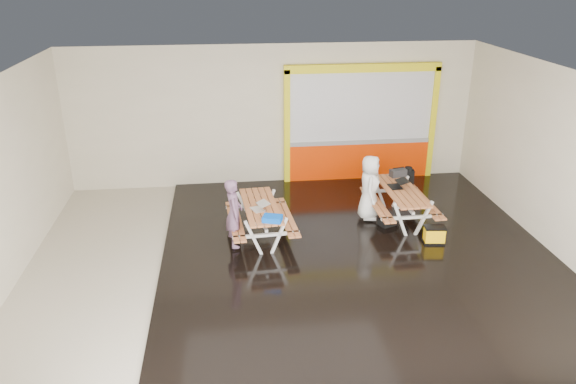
{
  "coord_description": "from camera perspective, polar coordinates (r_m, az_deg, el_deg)",
  "views": [
    {
      "loc": [
        -1.2,
        -9.22,
        5.24
      ],
      "look_at": [
        0.0,
        0.9,
        1.0
      ],
      "focal_mm": 34.36,
      "sensor_mm": 36.0,
      "label": 1
    }
  ],
  "objects": [
    {
      "name": "laptop_right",
      "position": [
        12.12,
        11.28,
        0.76
      ],
      "size": [
        0.41,
        0.37,
        0.16
      ],
      "color": "black",
      "rests_on": "picnic_table_right"
    },
    {
      "name": "picnic_table_left",
      "position": [
        11.12,
        -2.83,
        -2.2
      ],
      "size": [
        1.4,
        1.97,
        0.75
      ],
      "color": "#B96B3B",
      "rests_on": "deck"
    },
    {
      "name": "deck",
      "position": [
        10.87,
        7.16,
        -6.27
      ],
      "size": [
        7.5,
        7.98,
        0.05
      ],
      "primitive_type": "cube",
      "color": "black",
      "rests_on": "room"
    },
    {
      "name": "kiosk",
      "position": [
        14.1,
        7.5,
        6.78
      ],
      "size": [
        3.88,
        0.16,
        3.0
      ],
      "color": "#F33500",
      "rests_on": "room"
    },
    {
      "name": "blue_pouch",
      "position": [
        10.35,
        -1.62,
        -2.76
      ],
      "size": [
        0.41,
        0.35,
        0.1
      ],
      "primitive_type": "cube",
      "rotation": [
        0.0,
        0.0,
        -0.31
      ],
      "color": "blue",
      "rests_on": "picnic_table_left"
    },
    {
      "name": "toolbox",
      "position": [
        12.72,
        11.32,
        1.97
      ],
      "size": [
        0.4,
        0.27,
        0.21
      ],
      "color": "black",
      "rests_on": "picnic_table_right"
    },
    {
      "name": "person_right",
      "position": [
        11.92,
        8.43,
        0.49
      ],
      "size": [
        0.59,
        0.77,
        1.42
      ],
      "primitive_type": "imported",
      "rotation": [
        0.0,
        0.0,
        1.35
      ],
      "color": "white",
      "rests_on": "deck"
    },
    {
      "name": "picnic_table_right",
      "position": [
        12.08,
        11.61,
        -0.53
      ],
      "size": [
        1.35,
        1.94,
        0.77
      ],
      "color": "#B96B3B",
      "rests_on": "deck"
    },
    {
      "name": "dark_case",
      "position": [
        11.99,
        10.25,
        -3.09
      ],
      "size": [
        0.41,
        0.36,
        0.13
      ],
      "primitive_type": "cube",
      "rotation": [
        0.0,
        0.0,
        0.38
      ],
      "color": "black",
      "rests_on": "deck"
    },
    {
      "name": "laptop_left",
      "position": [
        10.85,
        -2.97,
        -1.58
      ],
      "size": [
        0.42,
        0.4,
        0.14
      ],
      "color": "silver",
      "rests_on": "picnic_table_left"
    },
    {
      "name": "fluke_bag",
      "position": [
        11.41,
        14.89,
        -4.32
      ],
      "size": [
        0.44,
        0.31,
        0.35
      ],
      "color": "black",
      "rests_on": "deck"
    },
    {
      "name": "room",
      "position": [
        9.93,
        0.61,
        2.02
      ],
      "size": [
        10.02,
        8.02,
        3.52
      ],
      "color": "beige",
      "rests_on": "ground"
    },
    {
      "name": "backpack",
      "position": [
        12.97,
        12.29,
        1.58
      ],
      "size": [
        0.28,
        0.19,
        0.44
      ],
      "color": "black",
      "rests_on": "picnic_table_right"
    },
    {
      "name": "person_left",
      "position": [
        10.67,
        -5.61,
        -2.17
      ],
      "size": [
        0.34,
        0.51,
        1.38
      ],
      "primitive_type": "imported",
      "rotation": [
        0.0,
        0.0,
        1.58
      ],
      "color": "#6F4E6C",
      "rests_on": "deck"
    }
  ]
}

